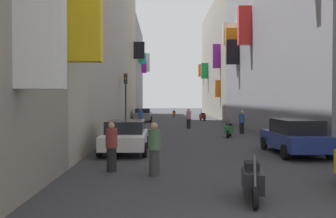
{
  "coord_description": "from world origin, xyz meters",
  "views": [
    {
      "loc": [
        -1.92,
        -3.96,
        2.32
      ],
      "look_at": [
        -1.38,
        25.58,
        1.59
      ],
      "focal_mm": 40.6,
      "sensor_mm": 36.0,
      "label": 1
    }
  ],
  "objects_px": {
    "pedestrian_mid_street": "(141,118)",
    "parked_car_white": "(126,136)",
    "pedestrian_near_left": "(189,119)",
    "pedestrian_far_away": "(112,147)",
    "scooter_orange": "(174,114)",
    "traffic_light_near_corner": "(126,92)",
    "parked_car_blue": "(295,136)",
    "scooter_red": "(203,116)",
    "parked_car_grey": "(143,115)",
    "scooter_black": "(252,180)",
    "pedestrian_crossing": "(154,149)",
    "pedestrian_near_right": "(242,122)",
    "scooter_green": "(229,130)"
  },
  "relations": [
    {
      "from": "pedestrian_mid_street",
      "to": "parked_car_white",
      "type": "bearing_deg",
      "value": -89.59
    },
    {
      "from": "pedestrian_near_left",
      "to": "pedestrian_far_away",
      "type": "xyz_separation_m",
      "value": [
        -3.81,
        -18.11,
        -0.01
      ]
    },
    {
      "from": "scooter_orange",
      "to": "pedestrian_far_away",
      "type": "relative_size",
      "value": 1.24
    },
    {
      "from": "pedestrian_mid_street",
      "to": "traffic_light_near_corner",
      "type": "distance_m",
      "value": 3.3
    },
    {
      "from": "pedestrian_far_away",
      "to": "parked_car_blue",
      "type": "bearing_deg",
      "value": 26.83
    },
    {
      "from": "scooter_red",
      "to": "pedestrian_far_away",
      "type": "xyz_separation_m",
      "value": [
        -6.19,
        -29.63,
        0.33
      ]
    },
    {
      "from": "parked_car_grey",
      "to": "scooter_black",
      "type": "distance_m",
      "value": 31.48
    },
    {
      "from": "scooter_red",
      "to": "scooter_black",
      "type": "xyz_separation_m",
      "value": [
        -2.49,
        -33.19,
        0.0
      ]
    },
    {
      "from": "parked_car_blue",
      "to": "scooter_orange",
      "type": "xyz_separation_m",
      "value": [
        -3.91,
        34.7,
        -0.32
      ]
    },
    {
      "from": "pedestrian_crossing",
      "to": "pedestrian_mid_street",
      "type": "xyz_separation_m",
      "value": [
        -1.46,
        19.38,
        0.02
      ]
    },
    {
      "from": "pedestrian_near_left",
      "to": "pedestrian_mid_street",
      "type": "bearing_deg",
      "value": 171.81
    },
    {
      "from": "parked_car_blue",
      "to": "traffic_light_near_corner",
      "type": "distance_m",
      "value": 15.26
    },
    {
      "from": "parked_car_blue",
      "to": "scooter_orange",
      "type": "bearing_deg",
      "value": 96.42
    },
    {
      "from": "pedestrian_near_left",
      "to": "pedestrian_near_right",
      "type": "distance_m",
      "value": 5.6
    },
    {
      "from": "parked_car_blue",
      "to": "scooter_red",
      "type": "xyz_separation_m",
      "value": [
        -1.05,
        25.97,
        -0.32
      ]
    },
    {
      "from": "traffic_light_near_corner",
      "to": "pedestrian_mid_street",
      "type": "bearing_deg",
      "value": 67.38
    },
    {
      "from": "scooter_orange",
      "to": "pedestrian_near_right",
      "type": "height_order",
      "value": "pedestrian_near_right"
    },
    {
      "from": "scooter_green",
      "to": "pedestrian_near_right",
      "type": "distance_m",
      "value": 2.77
    },
    {
      "from": "parked_car_blue",
      "to": "scooter_red",
      "type": "distance_m",
      "value": 25.99
    },
    {
      "from": "scooter_orange",
      "to": "pedestrian_crossing",
      "type": "xyz_separation_m",
      "value": [
        -1.95,
        -39.07,
        0.35
      ]
    },
    {
      "from": "parked_car_blue",
      "to": "scooter_red",
      "type": "height_order",
      "value": "parked_car_blue"
    },
    {
      "from": "scooter_orange",
      "to": "traffic_light_near_corner",
      "type": "height_order",
      "value": "traffic_light_near_corner"
    },
    {
      "from": "pedestrian_far_away",
      "to": "parked_car_grey",
      "type": "bearing_deg",
      "value": 90.68
    },
    {
      "from": "scooter_green",
      "to": "scooter_orange",
      "type": "height_order",
      "value": "same"
    },
    {
      "from": "scooter_orange",
      "to": "pedestrian_near_left",
      "type": "relative_size",
      "value": 1.22
    },
    {
      "from": "parked_car_grey",
      "to": "pedestrian_near_left",
      "type": "height_order",
      "value": "pedestrian_near_left"
    },
    {
      "from": "scooter_green",
      "to": "scooter_black",
      "type": "bearing_deg",
      "value": -98.16
    },
    {
      "from": "parked_car_blue",
      "to": "pedestrian_mid_street",
      "type": "distance_m",
      "value": 16.69
    },
    {
      "from": "parked_car_blue",
      "to": "pedestrian_near_right",
      "type": "relative_size",
      "value": 2.85
    },
    {
      "from": "scooter_black",
      "to": "pedestrian_near_right",
      "type": "xyz_separation_m",
      "value": [
        3.42,
        17.16,
        0.31
      ]
    },
    {
      "from": "scooter_green",
      "to": "pedestrian_far_away",
      "type": "height_order",
      "value": "pedestrian_far_away"
    },
    {
      "from": "scooter_orange",
      "to": "pedestrian_far_away",
      "type": "distance_m",
      "value": 38.51
    },
    {
      "from": "scooter_black",
      "to": "scooter_orange",
      "type": "height_order",
      "value": "same"
    },
    {
      "from": "scooter_black",
      "to": "scooter_orange",
      "type": "xyz_separation_m",
      "value": [
        -0.36,
        41.92,
        0.0
      ]
    },
    {
      "from": "scooter_black",
      "to": "pedestrian_crossing",
      "type": "height_order",
      "value": "pedestrian_crossing"
    },
    {
      "from": "pedestrian_crossing",
      "to": "scooter_green",
      "type": "bearing_deg",
      "value": 69.58
    },
    {
      "from": "scooter_red",
      "to": "scooter_orange",
      "type": "xyz_separation_m",
      "value": [
        -2.86,
        8.73,
        0.0
      ]
    },
    {
      "from": "scooter_green",
      "to": "pedestrian_near_right",
      "type": "bearing_deg",
      "value": 61.69
    },
    {
      "from": "parked_car_blue",
      "to": "pedestrian_far_away",
      "type": "height_order",
      "value": "pedestrian_far_away"
    },
    {
      "from": "pedestrian_crossing",
      "to": "pedestrian_mid_street",
      "type": "relative_size",
      "value": 0.97
    },
    {
      "from": "pedestrian_mid_street",
      "to": "traffic_light_near_corner",
      "type": "relative_size",
      "value": 0.39
    },
    {
      "from": "pedestrian_mid_street",
      "to": "pedestrian_far_away",
      "type": "relative_size",
      "value": 1.05
    },
    {
      "from": "scooter_red",
      "to": "pedestrian_crossing",
      "type": "xyz_separation_m",
      "value": [
        -4.8,
        -30.34,
        0.35
      ]
    },
    {
      "from": "scooter_green",
      "to": "scooter_red",
      "type": "distance_m",
      "value": 18.46
    },
    {
      "from": "parked_car_white",
      "to": "traffic_light_near_corner",
      "type": "relative_size",
      "value": 1.03
    },
    {
      "from": "pedestrian_near_left",
      "to": "scooter_green",
      "type": "bearing_deg",
      "value": -73.88
    },
    {
      "from": "pedestrian_far_away",
      "to": "parked_car_white",
      "type": "bearing_deg",
      "value": 89.58
    },
    {
      "from": "parked_car_grey",
      "to": "scooter_black",
      "type": "relative_size",
      "value": 2.1
    },
    {
      "from": "scooter_orange",
      "to": "pedestrian_far_away",
      "type": "height_order",
      "value": "pedestrian_far_away"
    },
    {
      "from": "scooter_red",
      "to": "scooter_orange",
      "type": "bearing_deg",
      "value": 108.11
    }
  ]
}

